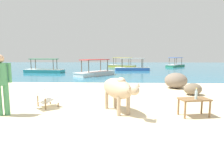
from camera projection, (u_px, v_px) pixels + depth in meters
sand_beach at (102, 124)px, 4.72m from camera, size 18.00×14.00×0.04m
water_surface at (118, 67)px, 26.47m from camera, size 60.00×36.00×0.03m
cow at (118, 89)px, 5.59m from camera, size 1.18×1.74×1.01m
low_bench_table at (194, 102)px, 5.24m from camera, size 0.83×0.57×0.48m
bottle at (196, 95)px, 5.14m from camera, size 0.07×0.07×0.30m
deck_chair_far at (43, 95)px, 6.09m from camera, size 0.91×0.92×0.68m
person_standing at (1, 80)px, 5.24m from camera, size 0.47×0.32×1.62m
shore_rock_large at (193, 89)px, 8.08m from camera, size 0.85×0.76×0.47m
shore_rock_medium at (120, 88)px, 8.48m from camera, size 0.79×0.85×0.42m
shore_rock_small at (176, 80)px, 9.67m from camera, size 1.33×1.25×0.76m
boat_green at (175, 65)px, 27.43m from camera, size 3.25×3.55×1.29m
boat_white at (95, 72)px, 15.88m from camera, size 3.10×3.65×1.29m
boat_teal at (44, 70)px, 18.51m from camera, size 3.78×1.56×1.29m
boat_yellow at (122, 65)px, 26.62m from camera, size 3.84×2.46×1.29m
boat_blue at (132, 68)px, 21.35m from camera, size 3.73×1.34×1.29m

